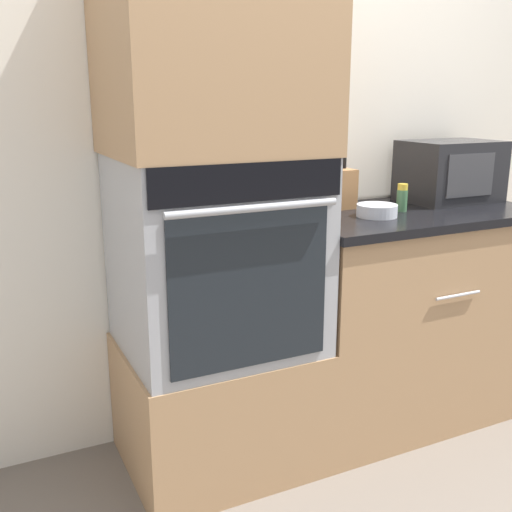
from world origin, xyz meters
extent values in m
plane|color=#6B6056|center=(0.00, 0.00, 0.00)|extent=(12.00, 12.00, 0.00)
cube|color=silver|center=(0.00, 0.63, 1.25)|extent=(8.00, 0.05, 2.50)
cube|color=#A87F56|center=(-0.35, 0.30, 0.24)|extent=(0.71, 0.60, 0.49)
cube|color=#9EA0A5|center=(-0.35, 0.30, 0.85)|extent=(0.68, 0.59, 0.71)
cube|color=black|center=(-0.35, 0.00, 1.14)|extent=(0.66, 0.01, 0.12)
cube|color=#33E54C|center=(-0.35, 0.00, 1.14)|extent=(0.09, 0.00, 0.03)
cube|color=black|center=(-0.35, 0.00, 0.80)|extent=(0.56, 0.01, 0.53)
cylinder|color=#9EA0A5|center=(-0.35, -0.03, 1.07)|extent=(0.58, 0.02, 0.02)
cube|color=#A87F56|center=(-0.35, 0.30, 1.59)|extent=(0.71, 0.60, 0.77)
cube|color=#A87F56|center=(0.54, 0.30, 0.45)|extent=(1.08, 0.60, 0.90)
cube|color=black|center=(0.54, 0.30, 0.92)|extent=(1.10, 0.63, 0.03)
cylinder|color=#B7B7BC|center=(0.54, -0.01, 0.65)|extent=(0.22, 0.01, 0.01)
cube|color=#232326|center=(0.84, 0.40, 1.07)|extent=(0.42, 0.30, 0.27)
cube|color=#3D3D3F|center=(0.82, 0.25, 1.07)|extent=(0.26, 0.01, 0.19)
cube|color=olive|center=(0.30, 0.49, 1.02)|extent=(0.10, 0.15, 0.17)
cylinder|color=black|center=(0.27, 0.49, 1.13)|extent=(0.02, 0.02, 0.04)
cylinder|color=black|center=(0.30, 0.49, 1.13)|extent=(0.02, 0.02, 0.04)
cylinder|color=black|center=(0.32, 0.49, 1.13)|extent=(0.02, 0.02, 0.04)
cylinder|color=silver|center=(0.32, 0.24, 0.96)|extent=(0.16, 0.16, 0.05)
cylinder|color=brown|center=(0.12, 0.25, 0.96)|extent=(0.04, 0.04, 0.05)
cylinder|color=gold|center=(0.12, 0.25, 0.99)|extent=(0.04, 0.04, 0.01)
cylinder|color=#427047|center=(0.48, 0.29, 0.98)|extent=(0.05, 0.05, 0.09)
cylinder|color=gold|center=(0.48, 0.29, 1.04)|extent=(0.04, 0.04, 0.03)
cylinder|color=silver|center=(0.17, 0.38, 0.98)|extent=(0.06, 0.06, 0.08)
cylinder|color=black|center=(0.17, 0.38, 1.03)|extent=(0.05, 0.05, 0.02)
camera|label=1|loc=(-1.14, -1.66, 1.40)|focal=42.00mm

